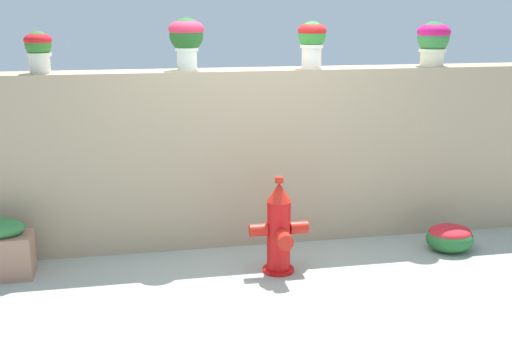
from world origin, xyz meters
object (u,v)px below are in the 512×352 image
potted_plant_3 (312,39)px  flower_bush_left (450,237)px  potted_plant_4 (433,39)px  potted_plant_2 (186,36)px  fire_hydrant (279,230)px  potted_plant_1 (38,48)px

potted_plant_3 → flower_bush_left: bearing=-28.6°
potted_plant_3 → potted_plant_4: bearing=1.0°
potted_plant_2 → flower_bush_left: size_ratio=1.04×
potted_plant_4 → fire_hydrant: bearing=-153.4°
potted_plant_1 → potted_plant_4: size_ratio=0.84×
potted_plant_3 → fire_hydrant: bearing=-120.5°
potted_plant_2 → potted_plant_3: potted_plant_2 is taller
potted_plant_3 → fire_hydrant: (-0.49, -0.83, -1.54)m
potted_plant_3 → flower_bush_left: 2.24m
flower_bush_left → potted_plant_1: bearing=169.6°
potted_plant_1 → potted_plant_4: bearing=0.1°
potted_plant_2 → potted_plant_4: potted_plant_2 is taller
potted_plant_2 → fire_hydrant: bearing=-53.4°
potted_plant_2 → flower_bush_left: 3.04m
flower_bush_left → potted_plant_3: bearing=151.4°
potted_plant_2 → flower_bush_left: potted_plant_2 is taller
potted_plant_2 → potted_plant_3: (1.15, -0.06, -0.03)m
potted_plant_2 → potted_plant_4: (2.36, -0.03, -0.05)m
potted_plant_3 → flower_bush_left: potted_plant_3 is taller
potted_plant_3 → potted_plant_4: (1.21, 0.02, -0.02)m
potted_plant_1 → potted_plant_3: size_ratio=0.83×
potted_plant_1 → potted_plant_3: (2.42, -0.01, 0.05)m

